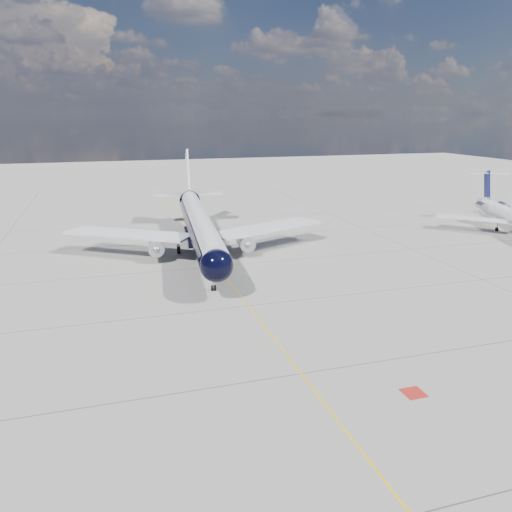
# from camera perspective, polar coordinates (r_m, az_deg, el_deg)

# --- Properties ---
(ground) EXTENTS (320.00, 320.00, 0.00)m
(ground) POSITION_cam_1_polar(r_m,az_deg,el_deg) (71.53, -5.37, -0.05)
(ground) COLOR gray
(ground) RESTS_ON ground
(taxiway_centerline) EXTENTS (0.16, 160.00, 0.01)m
(taxiway_centerline) POSITION_cam_1_polar(r_m,az_deg,el_deg) (66.83, -4.49, -1.18)
(taxiway_centerline) COLOR #E1B90B
(taxiway_centerline) RESTS_ON ground
(red_marking) EXTENTS (1.60, 1.60, 0.01)m
(red_marking) POSITION_cam_1_polar(r_m,az_deg,el_deg) (39.39, 17.55, -14.69)
(red_marking) COLOR maroon
(red_marking) RESTS_ON ground
(main_airliner) EXTENTS (38.62, 47.21, 13.63)m
(main_airliner) POSITION_cam_1_polar(r_m,az_deg,el_deg) (73.11, -6.54, 3.68)
(main_airliner) COLOR black
(main_airliner) RESTS_ON ground
(regional_jet) EXTENTS (22.85, 26.97, 9.44)m
(regional_jet) POSITION_cam_1_polar(r_m,az_deg,el_deg) (97.01, 26.79, 4.34)
(regional_jet) COLOR white
(regional_jet) RESTS_ON ground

